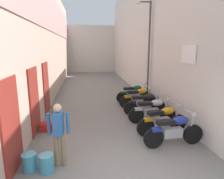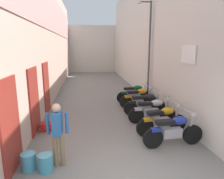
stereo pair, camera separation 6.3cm
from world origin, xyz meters
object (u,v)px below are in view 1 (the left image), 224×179
object	(u,v)px
pedestrian_by_doorway	(59,130)
motorcycle_second	(163,119)
motorcycle_nearest	(174,130)
motorcycle_sixth	(134,93)
water_jug_near_door	(30,162)
street_lamp	(147,45)
motorcycle_fourth	(145,103)
motorcycle_third	(152,110)
water_jug_beside_first	(47,163)
plastic_crate	(48,127)
motorcycle_fifth	(138,97)

from	to	relation	value
pedestrian_by_doorway	motorcycle_second	bearing A→B (deg)	23.80
motorcycle_nearest	pedestrian_by_doorway	size ratio (longest dim) A/B	1.18
motorcycle_sixth	water_jug_near_door	xyz separation A→B (m)	(-3.86, -5.34, -0.29)
motorcycle_second	water_jug_near_door	distance (m)	4.15
motorcycle_nearest	motorcycle_second	world-z (taller)	same
water_jug_near_door	street_lamp	world-z (taller)	street_lamp
motorcycle_fourth	water_jug_near_door	size ratio (longest dim) A/B	4.41
motorcycle_fourth	pedestrian_by_doorway	size ratio (longest dim) A/B	1.18
motorcycle_second	street_lamp	world-z (taller)	street_lamp
motorcycle_nearest	motorcycle_sixth	xyz separation A→B (m)	(-0.00, 4.69, 0.00)
motorcycle_third	water_jug_beside_first	xyz separation A→B (m)	(-3.46, -2.62, -0.29)
motorcycle_third	motorcycle_fourth	distance (m)	0.93
plastic_crate	motorcycle_second	bearing A→B (deg)	-11.70
motorcycle_nearest	water_jug_near_door	bearing A→B (deg)	-170.56
motorcycle_fourth	motorcycle_sixth	distance (m)	1.89
motorcycle_fourth	pedestrian_by_doorway	xyz separation A→B (m)	(-3.17, -3.35, 0.42)
motorcycle_sixth	motorcycle_fifth	bearing A→B (deg)	-90.00
motorcycle_second	motorcycle_fifth	world-z (taller)	same
pedestrian_by_doorway	street_lamp	size ratio (longest dim) A/B	0.31
water_jug_near_door	plastic_crate	size ratio (longest dim) A/B	0.95
motorcycle_third	street_lamp	bearing A→B (deg)	77.00
pedestrian_by_doorway	plastic_crate	distance (m)	2.41
motorcycle_fourth	water_jug_beside_first	size ratio (longest dim) A/B	4.41
pedestrian_by_doorway	water_jug_near_door	size ratio (longest dim) A/B	3.74
plastic_crate	motorcycle_nearest	bearing A→B (deg)	-23.31
motorcycle_fourth	motorcycle_third	bearing A→B (deg)	-90.00
pedestrian_by_doorway	motorcycle_fourth	bearing A→B (deg)	46.58
plastic_crate	street_lamp	xyz separation A→B (m)	(4.53, 3.28, 2.78)
water_jug_beside_first	street_lamp	world-z (taller)	street_lamp
street_lamp	motorcycle_sixth	bearing A→B (deg)	-161.45
water_jug_near_door	water_jug_beside_first	bearing A→B (deg)	-14.69
motorcycle_second	motorcycle_sixth	world-z (taller)	same
water_jug_beside_first	pedestrian_by_doorway	bearing A→B (deg)	35.38
motorcycle_third	street_lamp	xyz separation A→B (m)	(0.71, 3.05, 2.42)
motorcycle_second	pedestrian_by_doorway	xyz separation A→B (m)	(-3.17, -1.40, 0.42)
water_jug_beside_first	plastic_crate	distance (m)	2.42
motorcycle_fifth	water_jug_beside_first	size ratio (longest dim) A/B	4.39
motorcycle_fifth	water_jug_near_door	bearing A→B (deg)	-130.51
motorcycle_second	water_jug_near_door	xyz separation A→B (m)	(-3.86, -1.50, -0.29)
water_jug_near_door	street_lamp	size ratio (longest dim) A/B	0.08
motorcycle_sixth	street_lamp	bearing A→B (deg)	18.55
street_lamp	motorcycle_nearest	bearing A→B (deg)	-98.14
motorcycle_fourth	pedestrian_by_doorway	world-z (taller)	pedestrian_by_doorway
motorcycle_nearest	plastic_crate	bearing A→B (deg)	156.69
pedestrian_by_doorway	street_lamp	xyz separation A→B (m)	(3.87, 5.47, 2.00)
motorcycle_third	street_lamp	world-z (taller)	street_lamp
motorcycle_fifth	plastic_crate	distance (m)	4.44
motorcycle_fifth	pedestrian_by_doorway	size ratio (longest dim) A/B	1.18
motorcycle_third	plastic_crate	world-z (taller)	motorcycle_third
motorcycle_fourth	water_jug_near_door	xyz separation A→B (m)	(-3.86, -3.45, -0.29)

